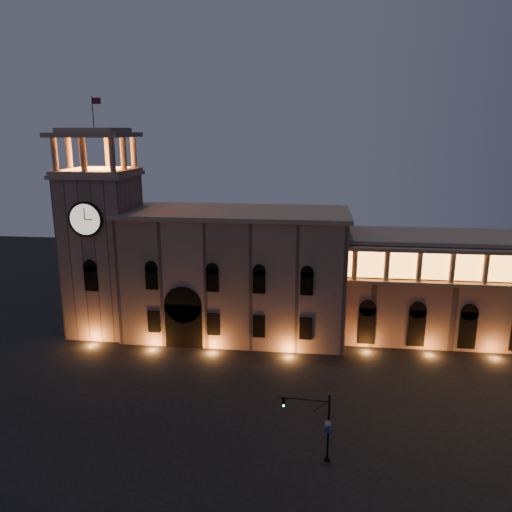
% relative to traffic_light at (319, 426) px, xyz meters
% --- Properties ---
extents(ground, '(160.00, 160.00, 0.00)m').
position_rel_traffic_light_xyz_m(ground, '(-9.63, 5.36, -3.36)').
color(ground, black).
rests_on(ground, ground).
extents(government_building, '(30.80, 12.80, 17.60)m').
position_rel_traffic_light_xyz_m(government_building, '(-11.70, 27.29, 5.41)').
color(government_building, '#8C6A5B').
rests_on(government_building, ground).
extents(clock_tower, '(9.80, 9.80, 32.40)m').
position_rel_traffic_light_xyz_m(clock_tower, '(-30.13, 26.34, 9.14)').
color(clock_tower, '#8C6A5B').
rests_on(clock_tower, ground).
extents(colonnade_wing, '(40.60, 11.50, 14.50)m').
position_rel_traffic_light_xyz_m(colonnade_wing, '(22.37, 29.28, 3.97)').
color(colonnade_wing, '#876456').
rests_on(colonnade_wing, ground).
extents(traffic_light, '(4.66, 0.57, 6.40)m').
position_rel_traffic_light_xyz_m(traffic_light, '(0.00, 0.00, 0.00)').
color(traffic_light, black).
rests_on(traffic_light, ground).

